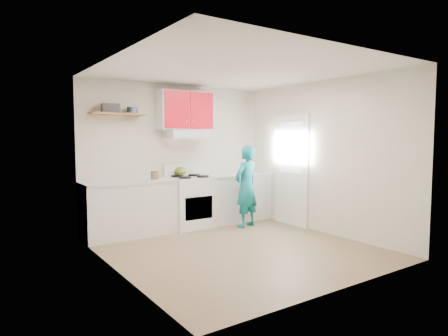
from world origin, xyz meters
TOP-DOWN VIEW (x-y plane):
  - floor at (0.00, 0.00)m, footprint 3.80×3.80m
  - ceiling at (0.00, 0.00)m, footprint 3.60×3.80m
  - back_wall at (0.00, 1.90)m, footprint 3.60×0.04m
  - front_wall at (0.00, -1.90)m, footprint 3.60×0.04m
  - left_wall at (-1.80, 0.00)m, footprint 0.04×3.80m
  - right_wall at (1.80, 0.00)m, footprint 0.04×3.80m
  - door at (1.78, 0.70)m, footprint 0.05×0.85m
  - door_glass at (1.75, 0.70)m, footprint 0.01×0.55m
  - counter_left at (-1.04, 1.60)m, footprint 1.52×0.60m
  - counter_right at (1.14, 1.60)m, footprint 1.32×0.60m
  - stove at (0.10, 1.57)m, footprint 0.76×0.65m
  - range_hood at (0.10, 1.68)m, footprint 0.76×0.44m
  - upper_cabinets at (0.10, 1.73)m, footprint 1.02×0.33m
  - shelf at (-1.15, 1.75)m, footprint 0.90×0.30m
  - books at (-1.27, 1.73)m, footprint 0.30×0.23m
  - tin at (-0.90, 1.76)m, footprint 0.22×0.22m
  - kettle at (0.01, 1.77)m, footprint 0.27×0.27m
  - crock at (-0.57, 1.60)m, footprint 0.14×0.14m
  - cutting_board at (0.74, 1.50)m, footprint 0.34×0.28m
  - silicone_mat at (1.37, 1.54)m, footprint 0.31×0.27m
  - person at (0.97, 1.03)m, footprint 0.61×0.48m

SIDE VIEW (x-z plane):
  - floor at x=0.00m, z-range 0.00..0.00m
  - counter_left at x=-1.04m, z-range 0.00..0.90m
  - counter_right at x=1.14m, z-range 0.00..0.90m
  - stove at x=0.10m, z-range 0.00..0.92m
  - person at x=0.97m, z-range 0.00..1.48m
  - silicone_mat at x=1.37m, z-range 0.90..0.91m
  - cutting_board at x=0.74m, z-range 0.90..0.92m
  - crock at x=-0.57m, z-range 0.90..1.06m
  - kettle at x=0.01m, z-range 0.92..1.10m
  - door at x=1.78m, z-range 0.00..2.05m
  - back_wall at x=0.00m, z-range 0.00..2.60m
  - front_wall at x=0.00m, z-range 0.00..2.60m
  - left_wall at x=-1.80m, z-range 0.00..2.60m
  - right_wall at x=1.80m, z-range 0.00..2.60m
  - door_glass at x=1.75m, z-range 0.98..1.92m
  - range_hood at x=0.10m, z-range 1.62..1.77m
  - shelf at x=-1.15m, z-range 2.00..2.04m
  - tin at x=-0.90m, z-range 2.04..2.14m
  - books at x=-1.27m, z-range 2.04..2.18m
  - upper_cabinets at x=0.10m, z-range 1.77..2.47m
  - ceiling at x=0.00m, z-range 2.58..2.62m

